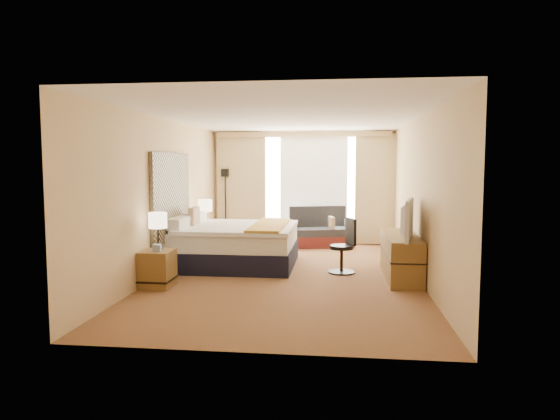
# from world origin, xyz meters

# --- Properties ---
(floor) EXTENTS (4.20, 7.00, 0.02)m
(floor) POSITION_xyz_m (0.00, 0.00, 0.00)
(floor) COLOR #541C18
(floor) RESTS_ON ground
(ceiling) EXTENTS (4.20, 7.00, 0.02)m
(ceiling) POSITION_xyz_m (0.00, 0.00, 2.60)
(ceiling) COLOR white
(ceiling) RESTS_ON wall_back
(wall_back) EXTENTS (4.20, 0.02, 2.60)m
(wall_back) POSITION_xyz_m (0.00, 3.50, 1.30)
(wall_back) COLOR #D9C084
(wall_back) RESTS_ON ground
(wall_front) EXTENTS (4.20, 0.02, 2.60)m
(wall_front) POSITION_xyz_m (0.00, -3.50, 1.30)
(wall_front) COLOR #D9C084
(wall_front) RESTS_ON ground
(wall_left) EXTENTS (0.02, 7.00, 2.60)m
(wall_left) POSITION_xyz_m (-2.10, 0.00, 1.30)
(wall_left) COLOR #D9C084
(wall_left) RESTS_ON ground
(wall_right) EXTENTS (0.02, 7.00, 2.60)m
(wall_right) POSITION_xyz_m (2.10, 0.00, 1.30)
(wall_right) COLOR #D9C084
(wall_right) RESTS_ON ground
(headboard) EXTENTS (0.06, 1.85, 1.50)m
(headboard) POSITION_xyz_m (-2.06, 0.20, 1.28)
(headboard) COLOR black
(headboard) RESTS_ON wall_left
(nightstand_left) EXTENTS (0.45, 0.52, 0.55)m
(nightstand_left) POSITION_xyz_m (-1.87, -1.05, 0.28)
(nightstand_left) COLOR brown
(nightstand_left) RESTS_ON floor
(nightstand_right) EXTENTS (0.45, 0.52, 0.55)m
(nightstand_right) POSITION_xyz_m (-1.87, 1.45, 0.28)
(nightstand_right) COLOR brown
(nightstand_right) RESTS_ON floor
(media_dresser) EXTENTS (0.50, 1.80, 0.70)m
(media_dresser) POSITION_xyz_m (1.83, 0.00, 0.35)
(media_dresser) COLOR brown
(media_dresser) RESTS_ON floor
(window) EXTENTS (2.30, 0.02, 2.30)m
(window) POSITION_xyz_m (0.25, 3.47, 1.32)
(window) COLOR white
(window) RESTS_ON wall_back
(curtains) EXTENTS (4.12, 0.19, 2.56)m
(curtains) POSITION_xyz_m (-0.00, 3.39, 1.41)
(curtains) COLOR beige
(curtains) RESTS_ON floor
(bed) EXTENTS (2.17, 1.98, 1.05)m
(bed) POSITION_xyz_m (-1.06, 0.69, 0.39)
(bed) COLOR black
(bed) RESTS_ON floor
(loveseat) EXTENTS (1.55, 1.07, 0.88)m
(loveseat) POSITION_xyz_m (0.41, 3.04, 0.29)
(loveseat) COLOR #541B18
(loveseat) RESTS_ON floor
(floor_lamp) EXTENTS (0.22, 0.22, 1.73)m
(floor_lamp) POSITION_xyz_m (-1.81, 3.30, 1.22)
(floor_lamp) COLOR black
(floor_lamp) RESTS_ON floor
(desk_chair) EXTENTS (0.46, 0.46, 0.93)m
(desk_chair) POSITION_xyz_m (0.93, 0.26, 0.41)
(desk_chair) COLOR black
(desk_chair) RESTS_ON floor
(lamp_left) EXTENTS (0.27, 0.27, 0.57)m
(lamp_left) POSITION_xyz_m (-1.85, -1.05, 0.99)
(lamp_left) COLOR black
(lamp_left) RESTS_ON nightstand_left
(lamp_right) EXTENTS (0.28, 0.28, 0.59)m
(lamp_right) POSITION_xyz_m (-1.82, 1.51, 1.01)
(lamp_right) COLOR black
(lamp_right) RESTS_ON nightstand_right
(tissue_box) EXTENTS (0.13, 0.13, 0.11)m
(tissue_box) POSITION_xyz_m (-1.84, -1.12, 0.60)
(tissue_box) COLOR #859FCE
(tissue_box) RESTS_ON nightstand_left
(telephone) EXTENTS (0.20, 0.16, 0.08)m
(telephone) POSITION_xyz_m (-1.85, 1.56, 0.59)
(telephone) COLOR black
(telephone) RESTS_ON nightstand_right
(television) EXTENTS (0.35, 1.07, 0.61)m
(television) POSITION_xyz_m (1.78, -0.45, 1.00)
(television) COLOR black
(television) RESTS_ON media_dresser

